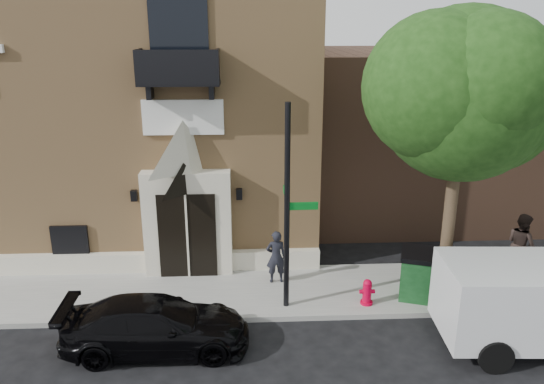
# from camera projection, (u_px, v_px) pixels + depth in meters

# --- Properties ---
(ground) EXTENTS (120.00, 120.00, 0.00)m
(ground) POSITION_uv_depth(u_px,v_px,m) (219.00, 323.00, 13.80)
(ground) COLOR black
(ground) RESTS_ON ground
(sidewalk) EXTENTS (42.00, 3.00, 0.15)m
(sidewalk) POSITION_uv_depth(u_px,v_px,m) (256.00, 292.00, 15.25)
(sidewalk) COLOR gray
(sidewalk) RESTS_ON ground
(church) EXTENTS (12.20, 11.01, 9.30)m
(church) POSITION_uv_depth(u_px,v_px,m) (145.00, 101.00, 19.78)
(church) COLOR tan
(church) RESTS_ON ground
(neighbour_building) EXTENTS (18.00, 8.00, 6.40)m
(neighbour_building) POSITION_uv_depth(u_px,v_px,m) (517.00, 130.00, 21.92)
(neighbour_building) COLOR brown
(neighbour_building) RESTS_ON ground
(street_tree_left) EXTENTS (4.97, 4.38, 7.77)m
(street_tree_left) POSITION_uv_depth(u_px,v_px,m) (466.00, 93.00, 12.60)
(street_tree_left) COLOR #38281C
(street_tree_left) RESTS_ON sidewalk
(black_sedan) EXTENTS (4.42, 1.83, 1.28)m
(black_sedan) POSITION_uv_depth(u_px,v_px,m) (156.00, 325.00, 12.55)
(black_sedan) COLOR black
(black_sedan) RESTS_ON ground
(street_sign) EXTENTS (0.88, 0.88, 5.51)m
(street_sign) POSITION_uv_depth(u_px,v_px,m) (288.00, 209.00, 13.56)
(street_sign) COLOR black
(street_sign) RESTS_ON sidewalk
(fire_hydrant) EXTENTS (0.42, 0.33, 0.73)m
(fire_hydrant) POSITION_uv_depth(u_px,v_px,m) (367.00, 292.00, 14.36)
(fire_hydrant) COLOR #BD0028
(fire_hydrant) RESTS_ON sidewalk
(dumpster) EXTENTS (2.27, 1.73, 1.32)m
(dumpster) POSITION_uv_depth(u_px,v_px,m) (437.00, 276.00, 14.59)
(dumpster) COLOR #0F3815
(dumpster) RESTS_ON sidewalk
(planter) EXTENTS (0.77, 0.72, 0.69)m
(planter) POSITION_uv_depth(u_px,v_px,m) (197.00, 262.00, 16.20)
(planter) COLOR #576F2F
(planter) RESTS_ON sidewalk
(pedestrian_near) EXTENTS (0.61, 0.43, 1.60)m
(pedestrian_near) POSITION_uv_depth(u_px,v_px,m) (276.00, 257.00, 15.45)
(pedestrian_near) COLOR black
(pedestrian_near) RESTS_ON sidewalk
(pedestrian_far) EXTENTS (0.91, 1.07, 1.91)m
(pedestrian_far) POSITION_uv_depth(u_px,v_px,m) (521.00, 244.00, 15.96)
(pedestrian_far) COLOR #2E231F
(pedestrian_far) RESTS_ON sidewalk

